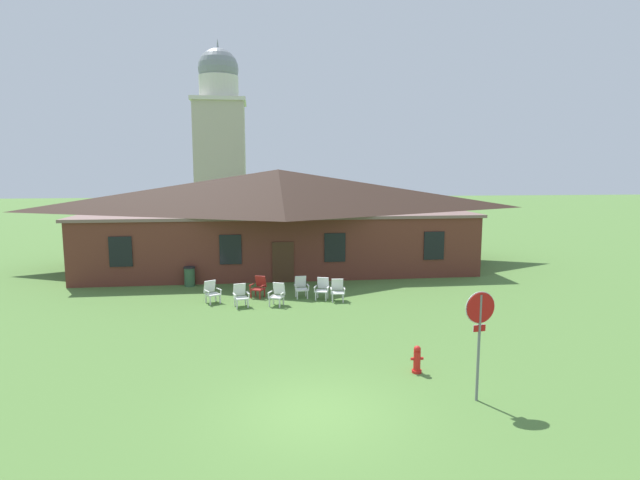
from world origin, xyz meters
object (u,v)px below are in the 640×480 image
(lawn_chair_left_end, at_px, (259,286))
(lawn_chair_right_end, at_px, (301,286))
(lawn_chair_by_porch, at_px, (212,291))
(fire_hydrant, at_px, (417,360))
(lawn_chair_middle, at_px, (278,294))
(lawn_chair_under_eave, at_px, (337,290))
(trash_bin, at_px, (190,276))
(lawn_chair_far_side, at_px, (322,288))
(stop_sign, at_px, (480,324))
(lawn_chair_near_door, at_px, (240,295))

(lawn_chair_left_end, bearing_deg, lawn_chair_right_end, -8.92)
(lawn_chair_by_porch, height_order, fire_hydrant, lawn_chair_by_porch)
(lawn_chair_by_porch, height_order, lawn_chair_middle, same)
(lawn_chair_left_end, distance_m, lawn_chair_right_end, 1.92)
(lawn_chair_under_eave, distance_m, fire_hydrant, 8.21)
(trash_bin, bearing_deg, lawn_chair_left_end, -37.34)
(lawn_chair_left_end, bearing_deg, trash_bin, 142.66)
(lawn_chair_far_side, bearing_deg, lawn_chair_middle, -158.12)
(fire_hydrant, distance_m, trash_bin, 14.18)
(lawn_chair_middle, relative_size, lawn_chair_far_side, 1.00)
(lawn_chair_right_end, height_order, lawn_chair_far_side, same)
(stop_sign, height_order, lawn_chair_middle, stop_sign)
(stop_sign, relative_size, lawn_chair_right_end, 2.91)
(lawn_chair_middle, bearing_deg, lawn_chair_near_door, 179.32)
(stop_sign, xyz_separation_m, lawn_chair_right_end, (-3.44, 10.81, -1.48))
(trash_bin, bearing_deg, lawn_chair_middle, -44.52)
(lawn_chair_near_door, bearing_deg, lawn_chair_under_eave, 5.60)
(lawn_chair_far_side, bearing_deg, lawn_chair_under_eave, -31.56)
(lawn_chair_right_end, distance_m, fire_hydrant, 9.28)
(stop_sign, xyz_separation_m, lawn_chair_middle, (-4.56, 9.59, -1.48))
(stop_sign, xyz_separation_m, lawn_chair_far_side, (-2.52, 10.40, -1.48))
(lawn_chair_by_porch, bearing_deg, stop_sign, -54.58)
(lawn_chair_far_side, height_order, trash_bin, trash_bin)
(lawn_chair_under_eave, bearing_deg, lawn_chair_near_door, -174.40)
(lawn_chair_left_end, height_order, fire_hydrant, lawn_chair_left_end)
(lawn_chair_right_end, bearing_deg, lawn_chair_far_side, -23.77)
(lawn_chair_left_end, distance_m, trash_bin, 4.29)
(lawn_chair_near_door, distance_m, lawn_chair_left_end, 1.69)
(lawn_chair_far_side, xyz_separation_m, lawn_chair_under_eave, (0.62, -0.38, 0.00))
(lawn_chair_far_side, bearing_deg, fire_hydrant, -79.44)
(stop_sign, height_order, trash_bin, stop_sign)
(lawn_chair_far_side, xyz_separation_m, fire_hydrant, (1.59, -8.53, -0.12))
(lawn_chair_by_porch, bearing_deg, lawn_chair_near_door, -31.52)
(stop_sign, xyz_separation_m, fire_hydrant, (-0.93, 1.87, -1.60))
(lawn_chair_right_end, xyz_separation_m, trash_bin, (-5.30, 2.90, -0.00))
(lawn_chair_right_end, bearing_deg, lawn_chair_by_porch, -173.85)
(lawn_chair_under_eave, relative_size, trash_bin, 0.98)
(lawn_chair_left_end, bearing_deg, lawn_chair_by_porch, -160.58)
(lawn_chair_middle, xyz_separation_m, lawn_chair_under_eave, (2.66, 0.43, 0.00))
(fire_hydrant, bearing_deg, stop_sign, -63.48)
(stop_sign, distance_m, lawn_chair_left_end, 12.41)
(stop_sign, distance_m, lawn_chair_by_porch, 12.82)
(stop_sign, relative_size, lawn_chair_near_door, 2.91)
(lawn_chair_middle, relative_size, trash_bin, 0.98)
(lawn_chair_right_end, relative_size, lawn_chair_under_eave, 1.00)
(lawn_chair_under_eave, bearing_deg, lawn_chair_right_end, 152.94)
(lawn_chair_by_porch, bearing_deg, lawn_chair_under_eave, -3.78)
(lawn_chair_near_door, xyz_separation_m, fire_hydrant, (5.19, -7.74, -0.12))
(lawn_chair_near_door, height_order, fire_hydrant, lawn_chair_near_door)
(lawn_chair_left_end, xyz_separation_m, lawn_chair_under_eave, (3.44, -1.08, 0.00))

